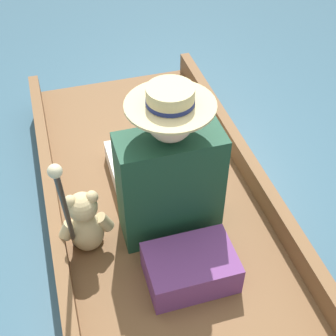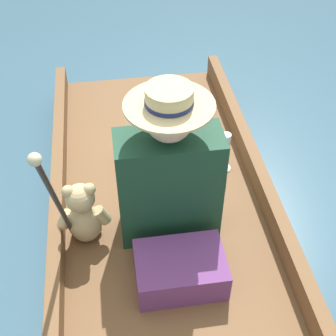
{
  "view_description": "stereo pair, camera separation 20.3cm",
  "coord_description": "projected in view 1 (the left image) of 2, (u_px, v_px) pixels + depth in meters",
  "views": [
    {
      "loc": [
        -0.4,
        -1.42,
        1.9
      ],
      "look_at": [
        0.01,
        -0.0,
        0.51
      ],
      "focal_mm": 50.0,
      "sensor_mm": 36.0,
      "label": 1
    },
    {
      "loc": [
        -0.21,
        -1.47,
        1.9
      ],
      "look_at": [
        0.01,
        -0.0,
        0.51
      ],
      "focal_mm": 50.0,
      "sensor_mm": 36.0,
      "label": 2
    }
  ],
  "objects": [
    {
      "name": "teddy_bear",
      "position": [
        86.0,
        223.0,
        2.06
      ],
      "size": [
        0.25,
        0.15,
        0.36
      ],
      "color": "tan",
      "rests_on": "punt_boat"
    },
    {
      "name": "ground_plane",
      "position": [
        166.0,
        240.0,
        2.38
      ],
      "size": [
        16.0,
        16.0,
        0.0
      ],
      "primitive_type": "plane",
      "color": "#385B70"
    },
    {
      "name": "seated_person",
      "position": [
        164.0,
        173.0,
        2.13
      ],
      "size": [
        0.45,
        0.77,
        0.8
      ],
      "rotation": [
        0.0,
        0.0,
        0.02
      ],
      "color": "white",
      "rests_on": "punt_boat"
    },
    {
      "name": "punt_boat",
      "position": [
        166.0,
        230.0,
        2.32
      ],
      "size": [
        1.09,
        2.63,
        0.27
      ],
      "color": "brown",
      "rests_on": "ground_plane"
    },
    {
      "name": "seat_cushion",
      "position": [
        190.0,
        268.0,
        2.0
      ],
      "size": [
        0.38,
        0.27,
        0.15
      ],
      "color": "#6B3875",
      "rests_on": "punt_boat"
    },
    {
      "name": "wine_glass",
      "position": [
        214.0,
        143.0,
        2.49
      ],
      "size": [
        0.08,
        0.08,
        0.24
      ],
      "color": "silver",
      "rests_on": "punt_boat"
    },
    {
      "name": "walking_cane",
      "position": [
        66.0,
        210.0,
        1.68
      ],
      "size": [
        0.04,
        0.43,
        0.87
      ],
      "color": "#2D2823",
      "rests_on": "punt_boat"
    }
  ]
}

